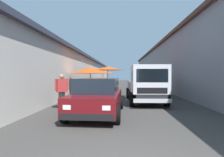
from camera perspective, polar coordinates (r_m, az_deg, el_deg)
ground at (r=15.97m, az=4.00°, el=-4.62°), size 90.00×90.00×0.00m
building_left_whitewash at (r=19.48m, az=-18.36°, el=1.75°), size 49.80×7.50×3.65m
building_right_concrete at (r=19.70m, az=25.91°, el=3.75°), size 49.80×7.50×5.07m
fruit_stall_near_left at (r=20.74m, az=10.73°, el=1.26°), size 2.47×2.47×2.21m
fruit_stall_far_left at (r=13.48m, az=14.02°, el=1.21°), size 2.11×2.11×2.24m
fruit_stall_far_right at (r=16.36m, az=-1.47°, el=2.23°), size 2.76×2.76×2.44m
fruit_stall_mid_lane at (r=21.03m, az=-2.82°, el=1.42°), size 2.47×2.47×2.22m
fruit_stall_near_right at (r=12.43m, az=-7.02°, el=1.80°), size 2.66×2.66×2.21m
hatchback_car at (r=7.22m, az=-4.50°, el=-5.60°), size 3.97×2.05×1.45m
delivery_truck at (r=9.89m, az=11.08°, el=-2.07°), size 4.96×2.06×2.08m
vendor_by_crates at (r=14.58m, az=9.80°, el=-1.70°), size 0.53×0.42×1.54m
vendor_in_shade at (r=8.57m, az=-15.72°, el=-3.23°), size 0.46×0.50×1.63m
parked_scooter at (r=17.58m, az=10.98°, el=-2.65°), size 1.67×0.55×1.14m
plastic_stool at (r=10.36m, az=-0.45°, el=-5.87°), size 0.30×0.30×0.43m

